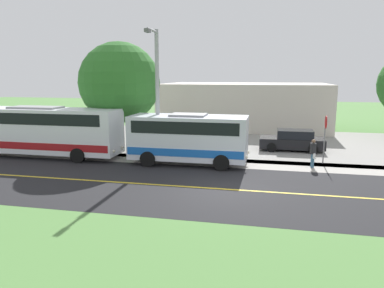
{
  "coord_description": "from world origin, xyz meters",
  "views": [
    {
      "loc": [
        16.28,
        1.9,
        5.24
      ],
      "look_at": [
        -3.5,
        -2.34,
        1.4
      ],
      "focal_mm": 34.32,
      "sensor_mm": 36.0,
      "label": 1
    }
  ],
  "objects_px": {
    "shuttle_bus_front": "(188,137)",
    "commercial_building": "(245,105)",
    "tree_curbside": "(120,83)",
    "street_light_pole": "(157,90)",
    "transit_bus_rear": "(38,129)",
    "pedestrian_with_bags": "(313,152)",
    "parked_car_near": "(292,141)",
    "stop_sign": "(325,131)"
  },
  "relations": [
    {
      "from": "transit_bus_rear",
      "to": "street_light_pole",
      "type": "height_order",
      "value": "street_light_pole"
    },
    {
      "from": "street_light_pole",
      "to": "commercial_building",
      "type": "relative_size",
      "value": 0.49
    },
    {
      "from": "tree_curbside",
      "to": "street_light_pole",
      "type": "bearing_deg",
      "value": 53.65
    },
    {
      "from": "parked_car_near",
      "to": "tree_curbside",
      "type": "distance_m",
      "value": 12.62
    },
    {
      "from": "street_light_pole",
      "to": "tree_curbside",
      "type": "xyz_separation_m",
      "value": [
        -2.53,
        -3.43,
        0.36
      ]
    },
    {
      "from": "pedestrian_with_bags",
      "to": "commercial_building",
      "type": "distance_m",
      "value": 17.04
    },
    {
      "from": "shuttle_bus_front",
      "to": "parked_car_near",
      "type": "xyz_separation_m",
      "value": [
        -5.35,
        6.27,
        -0.95
      ]
    },
    {
      "from": "pedestrian_with_bags",
      "to": "stop_sign",
      "type": "distance_m",
      "value": 1.6
    },
    {
      "from": "street_light_pole",
      "to": "parked_car_near",
      "type": "height_order",
      "value": "street_light_pole"
    },
    {
      "from": "street_light_pole",
      "to": "parked_car_near",
      "type": "relative_size",
      "value": 1.78
    },
    {
      "from": "stop_sign",
      "to": "tree_curbside",
      "type": "bearing_deg",
      "value": -95.58
    },
    {
      "from": "pedestrian_with_bags",
      "to": "street_light_pole",
      "type": "xyz_separation_m",
      "value": [
        0.3,
        -9.16,
        3.46
      ]
    },
    {
      "from": "shuttle_bus_front",
      "to": "transit_bus_rear",
      "type": "xyz_separation_m",
      "value": [
        0.06,
        -9.95,
        0.14
      ]
    },
    {
      "from": "shuttle_bus_front",
      "to": "pedestrian_with_bags",
      "type": "xyz_separation_m",
      "value": [
        -0.64,
        7.15,
        -0.77
      ]
    },
    {
      "from": "street_light_pole",
      "to": "transit_bus_rear",
      "type": "bearing_deg",
      "value": -87.05
    },
    {
      "from": "shuttle_bus_front",
      "to": "tree_curbside",
      "type": "distance_m",
      "value": 6.87
    },
    {
      "from": "pedestrian_with_bags",
      "to": "parked_car_near",
      "type": "bearing_deg",
      "value": -169.44
    },
    {
      "from": "transit_bus_rear",
      "to": "street_light_pole",
      "type": "distance_m",
      "value": 8.35
    },
    {
      "from": "tree_curbside",
      "to": "commercial_building",
      "type": "distance_m",
      "value": 16.1
    },
    {
      "from": "shuttle_bus_front",
      "to": "stop_sign",
      "type": "height_order",
      "value": "shuttle_bus_front"
    },
    {
      "from": "transit_bus_rear",
      "to": "pedestrian_with_bags",
      "type": "xyz_separation_m",
      "value": [
        -0.71,
        17.1,
        -0.91
      ]
    },
    {
      "from": "parked_car_near",
      "to": "commercial_building",
      "type": "bearing_deg",
      "value": -160.16
    },
    {
      "from": "stop_sign",
      "to": "tree_curbside",
      "type": "height_order",
      "value": "tree_curbside"
    },
    {
      "from": "street_light_pole",
      "to": "tree_curbside",
      "type": "bearing_deg",
      "value": -126.35
    },
    {
      "from": "street_light_pole",
      "to": "parked_car_near",
      "type": "xyz_separation_m",
      "value": [
        -5.0,
        8.28,
        -3.64
      ]
    },
    {
      "from": "transit_bus_rear",
      "to": "tree_curbside",
      "type": "height_order",
      "value": "tree_curbside"
    },
    {
      "from": "transit_bus_rear",
      "to": "parked_car_near",
      "type": "distance_m",
      "value": 17.13
    },
    {
      "from": "shuttle_bus_front",
      "to": "tree_curbside",
      "type": "height_order",
      "value": "tree_curbside"
    },
    {
      "from": "shuttle_bus_front",
      "to": "commercial_building",
      "type": "height_order",
      "value": "commercial_building"
    },
    {
      "from": "tree_curbside",
      "to": "commercial_building",
      "type": "xyz_separation_m",
      "value": [
        -14.0,
        7.55,
        -2.51
      ]
    },
    {
      "from": "commercial_building",
      "to": "parked_car_near",
      "type": "bearing_deg",
      "value": 19.84
    },
    {
      "from": "shuttle_bus_front",
      "to": "transit_bus_rear",
      "type": "height_order",
      "value": "transit_bus_rear"
    },
    {
      "from": "transit_bus_rear",
      "to": "shuttle_bus_front",
      "type": "bearing_deg",
      "value": 90.37
    },
    {
      "from": "pedestrian_with_bags",
      "to": "parked_car_near",
      "type": "distance_m",
      "value": 4.79
    },
    {
      "from": "tree_curbside",
      "to": "transit_bus_rear",
      "type": "bearing_deg",
      "value": -56.94
    },
    {
      "from": "shuttle_bus_front",
      "to": "transit_bus_rear",
      "type": "distance_m",
      "value": 9.95
    },
    {
      "from": "shuttle_bus_front",
      "to": "stop_sign",
      "type": "bearing_deg",
      "value": 101.3
    },
    {
      "from": "shuttle_bus_front",
      "to": "street_light_pole",
      "type": "bearing_deg",
      "value": -99.71
    },
    {
      "from": "tree_curbside",
      "to": "pedestrian_with_bags",
      "type": "bearing_deg",
      "value": 79.97
    },
    {
      "from": "shuttle_bus_front",
      "to": "transit_bus_rear",
      "type": "bearing_deg",
      "value": -89.63
    },
    {
      "from": "transit_bus_rear",
      "to": "commercial_building",
      "type": "xyz_separation_m",
      "value": [
        -16.93,
        12.06,
        0.4
      ]
    },
    {
      "from": "stop_sign",
      "to": "commercial_building",
      "type": "distance_m",
      "value": 16.34
    }
  ]
}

